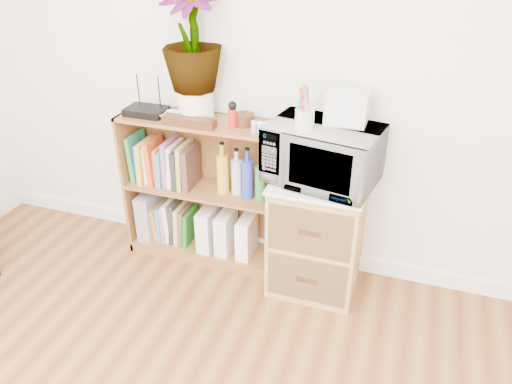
% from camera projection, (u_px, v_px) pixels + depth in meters
% --- Properties ---
extents(skirting_board, '(4.00, 0.02, 0.10)m').
position_uv_depth(skirting_board, '(263.00, 244.00, 3.36)').
color(skirting_board, white).
rests_on(skirting_board, ground).
extents(bookshelf, '(1.00, 0.30, 0.95)m').
position_uv_depth(bookshelf, '(204.00, 191.00, 3.13)').
color(bookshelf, brown).
rests_on(bookshelf, ground).
extents(wicker_unit, '(0.50, 0.45, 0.70)m').
position_uv_depth(wicker_unit, '(317.00, 235.00, 2.92)').
color(wicker_unit, '#9E7542').
rests_on(wicker_unit, ground).
extents(microwave, '(0.64, 0.49, 0.32)m').
position_uv_depth(microwave, '(322.00, 154.00, 2.66)').
color(microwave, white).
rests_on(microwave, wicker_unit).
extents(pen_cup, '(0.10, 0.10, 0.11)m').
position_uv_depth(pen_cup, '(304.00, 120.00, 2.51)').
color(pen_cup, silver).
rests_on(pen_cup, microwave).
extents(small_appliance, '(0.21, 0.18, 0.17)m').
position_uv_depth(small_appliance, '(347.00, 107.00, 2.58)').
color(small_appliance, silver).
rests_on(small_appliance, microwave).
extents(router, '(0.24, 0.16, 0.04)m').
position_uv_depth(router, '(146.00, 111.00, 2.97)').
color(router, black).
rests_on(router, bookshelf).
extents(white_bowl, '(0.13, 0.13, 0.03)m').
position_uv_depth(white_bowl, '(172.00, 116.00, 2.91)').
color(white_bowl, silver).
rests_on(white_bowl, bookshelf).
extents(plant_pot, '(0.20, 0.20, 0.17)m').
position_uv_depth(plant_pot, '(196.00, 104.00, 2.88)').
color(plant_pot, white).
rests_on(plant_pot, bookshelf).
extents(potted_plant, '(0.33, 0.33, 0.60)m').
position_uv_depth(potted_plant, '(192.00, 36.00, 2.69)').
color(potted_plant, '#2F7632').
rests_on(potted_plant, plant_pot).
extents(trinket_box, '(0.31, 0.08, 0.05)m').
position_uv_depth(trinket_box, '(189.00, 122.00, 2.81)').
color(trinket_box, '#3A1C10').
rests_on(trinket_box, bookshelf).
extents(kokeshi_doll, '(0.05, 0.05, 0.10)m').
position_uv_depth(kokeshi_doll, '(233.00, 118.00, 2.78)').
color(kokeshi_doll, '#B41916').
rests_on(kokeshi_doll, bookshelf).
extents(wooden_bowl, '(0.11, 0.11, 0.07)m').
position_uv_depth(wooden_bowl, '(244.00, 119.00, 2.81)').
color(wooden_bowl, '#33180D').
rests_on(wooden_bowl, bookshelf).
extents(paint_jars, '(0.12, 0.04, 0.06)m').
position_uv_depth(paint_jars, '(260.00, 129.00, 2.70)').
color(paint_jars, pink).
rests_on(paint_jars, bookshelf).
extents(file_box, '(0.10, 0.26, 0.32)m').
position_uv_depth(file_box, '(151.00, 213.00, 3.36)').
color(file_box, gray).
rests_on(file_box, bookshelf).
extents(magazine_holder_left, '(0.09, 0.23, 0.28)m').
position_uv_depth(magazine_holder_left, '(209.00, 227.00, 3.25)').
color(magazine_holder_left, silver).
rests_on(magazine_holder_left, bookshelf).
extents(magazine_holder_mid, '(0.09, 0.22, 0.27)m').
position_uv_depth(magazine_holder_mid, '(226.00, 232.00, 3.22)').
color(magazine_holder_mid, silver).
rests_on(magazine_holder_mid, bookshelf).
extents(magazine_holder_right, '(0.08, 0.21, 0.27)m').
position_uv_depth(magazine_holder_right, '(247.00, 236.00, 3.18)').
color(magazine_holder_right, white).
rests_on(magazine_holder_right, bookshelf).
extents(cookbooks, '(0.41, 0.20, 0.30)m').
position_uv_depth(cookbooks, '(164.00, 162.00, 3.13)').
color(cookbooks, '#207944').
rests_on(cookbooks, bookshelf).
extents(liquor_bottles, '(0.39, 0.07, 0.32)m').
position_uv_depth(liquor_bottles, '(247.00, 173.00, 2.97)').
color(liquor_bottles, gold).
rests_on(liquor_bottles, bookshelf).
extents(lower_books, '(0.27, 0.19, 0.30)m').
position_uv_depth(lower_books, '(175.00, 221.00, 3.33)').
color(lower_books, '#BB7B21').
rests_on(lower_books, bookshelf).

